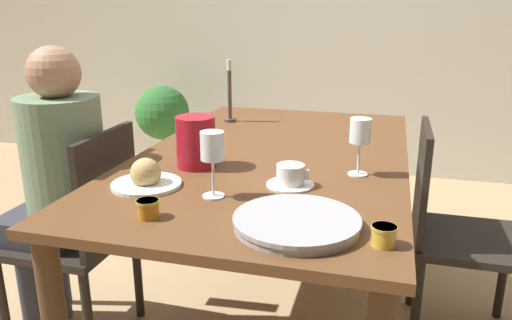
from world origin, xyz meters
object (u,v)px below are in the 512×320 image
Objects in this scene: chair_person_side at (83,232)px; chair_opposite at (451,229)px; serving_tray at (297,222)px; candlestick_tall at (230,98)px; red_pitcher at (196,142)px; jam_jar_red at (384,235)px; potted_plant at (163,118)px; wine_glass_water at (360,133)px; bread_plate at (146,177)px; person_seated at (59,175)px; wine_glass_juice at (212,150)px; jam_jar_amber at (148,208)px; teacup_near_person at (290,177)px.

chair_person_side and chair_opposite have the same top height.
candlestick_tall is (-0.55, 1.13, 0.10)m from serving_tray.
red_pitcher is 2.94× the size of jam_jar_red.
candlestick_tall is 0.42× the size of potted_plant.
chair_person_side is 4.82× the size of red_pitcher.
bread_plate is (-0.64, -0.29, -0.11)m from wine_glass_water.
candlestick_tall is at bearing 135.30° from wine_glass_water.
bread_plate is at bearing -155.64° from wine_glass_water.
candlestick_tall reaches higher than serving_tray.
serving_tray is (0.99, -0.37, 0.08)m from person_seated.
wine_glass_juice is 0.55m from jam_jar_red.
bread_plate is 3.56× the size of jam_jar_amber.
red_pitcher is 0.38m from teacup_near_person.
chair_opposite reaches higher than teacup_near_person.
candlestick_tall is (-0.27, 0.98, -0.03)m from wine_glass_juice.
chair_person_side is 0.60m from red_pitcher.
person_seated is 5.91× the size of wine_glass_juice.
serving_tray is (0.28, -0.15, -0.13)m from wine_glass_juice.
person_seated reaches higher than chair_person_side.
chair_opposite is 1.23m from jam_jar_amber.
jam_jar_red is 1.40m from candlestick_tall.
chair_person_side is at bearing -174.59° from red_pitcher.
bread_plate reaches higher than jam_jar_red.
chair_opposite reaches higher than bread_plate.
teacup_near_person is at bearing 130.46° from jam_jar_red.
wine_glass_juice reaches higher than potted_plant.
teacup_near_person is at bearing 104.35° from serving_tray.
jam_jar_red is at bearing -109.09° from person_seated.
potted_plant is (-1.01, 2.21, -0.34)m from bread_plate.
candlestick_tall reaches higher than red_pitcher.
wine_glass_water is (1.11, 0.09, 0.21)m from person_seated.
potted_plant is (-0.54, 2.02, -0.24)m from person_seated.
chair_person_side reaches higher than jam_jar_amber.
potted_plant is at bearing 17.15° from chair_person_side.
wine_glass_juice reaches higher than bread_plate.
red_pitcher is 0.61m from serving_tray.
jam_jar_red is 0.09× the size of potted_plant.
jam_jar_amber is (0.04, -0.45, -0.06)m from red_pitcher.
red_pitcher reaches higher than serving_tray.
chair_opposite is 1.16m from candlestick_tall.
potted_plant is (-1.53, 2.39, -0.32)m from serving_tray.
jam_jar_amber is at bearing -125.06° from person_seated.
chair_person_side reaches higher than jam_jar_red.
bread_plate is 0.77m from jam_jar_red.
chair_opposite reaches higher than potted_plant.
candlestick_tall is (-0.03, 0.95, 0.09)m from bread_plate.
jam_jar_amber is (-0.87, -0.81, 0.32)m from chair_opposite.
potted_plant is at bearing 122.57° from serving_tray.
person_seated is 1.13m from wine_glass_water.
jam_jar_amber is at bearing -174.23° from serving_tray.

